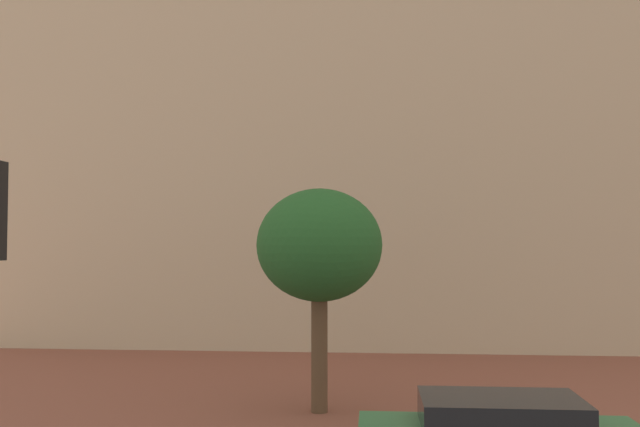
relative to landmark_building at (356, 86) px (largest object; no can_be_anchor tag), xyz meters
name	(u,v)px	position (x,y,z in m)	size (l,w,h in m)	color
landmark_building	(356,86)	(0.00, 0.00, 0.00)	(29.58, 10.64, 35.60)	beige
tree_curb_far	(319,247)	(-0.51, -13.29, -6.74)	(2.87, 2.87, 5.06)	brown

